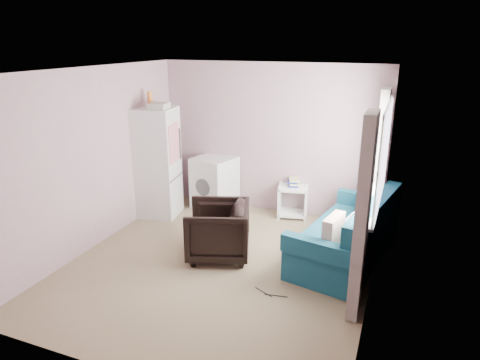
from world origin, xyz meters
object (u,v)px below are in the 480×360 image
Objects in this scene: armchair at (218,228)px; sofa at (350,237)px; fridge at (158,162)px; washing_machine at (215,182)px; side_table at (293,198)px.

sofa reaches higher than armchair.
fridge is 1.06m from washing_machine.
fridge is 3.29m from sofa.
washing_machine is at bearing -173.04° from armchair.
armchair is 0.39× the size of sofa.
fridge is at bearing -176.57° from sofa.
sofa is (1.68, 0.55, -0.09)m from armchair.
fridge reaches higher than side_table.
side_table is 0.31× the size of sofa.
sofa is at bearing -47.96° from side_table.
fridge is at bearing -125.50° from washing_machine.
armchair is 0.40× the size of fridge.
sofa is at bearing -17.72° from fridge.
armchair is 1.77m from sofa.
sofa is (3.21, -0.46, -0.59)m from fridge.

